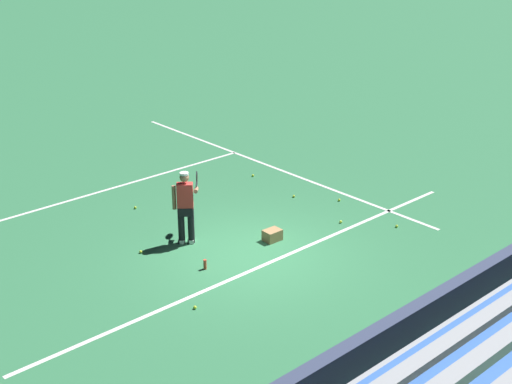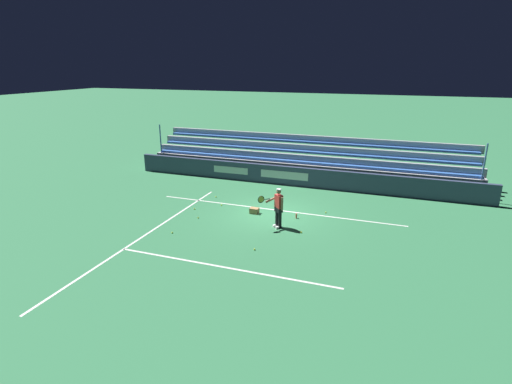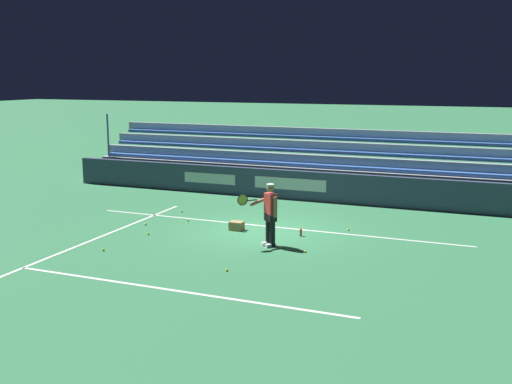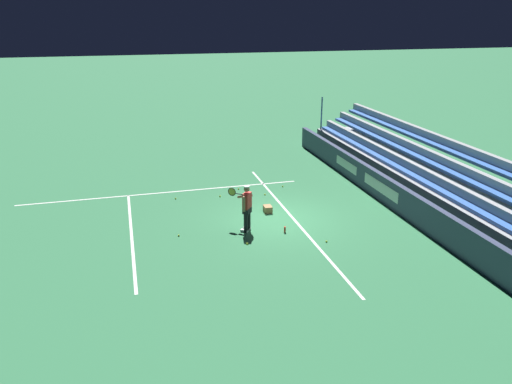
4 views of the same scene
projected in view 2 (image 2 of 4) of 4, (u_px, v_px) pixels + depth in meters
ground_plane at (272, 213)px, 18.64m from camera, size 160.00×160.00×0.00m
court_baseline_white at (275, 210)px, 19.08m from camera, size 12.00×0.10×0.01m
court_sideline_white at (147, 234)px, 16.39m from camera, size 0.10×12.00×0.01m
court_service_line_white at (223, 267)px, 13.71m from camera, size 8.22×0.10×0.01m
back_wall_sponsor_board at (297, 177)px, 22.67m from camera, size 20.30×0.25×1.10m
bleacher_stand at (305, 166)px, 24.25m from camera, size 19.28×2.40×2.95m
tennis_player at (278, 208)px, 16.79m from camera, size 0.99×0.78×1.71m
ball_box_cardboard at (254, 211)px, 18.62m from camera, size 0.41×0.31×0.26m
tennis_ball_stray_back at (326, 212)px, 18.68m from camera, size 0.07×0.07×0.07m
tennis_ball_far_left at (172, 233)px, 16.44m from camera, size 0.07×0.07×0.07m
tennis_ball_by_box at (301, 232)px, 16.47m from camera, size 0.07×0.07×0.07m
tennis_ball_near_player at (198, 218)px, 18.03m from camera, size 0.07×0.07×0.07m
tennis_ball_far_right at (222, 205)px, 19.64m from camera, size 0.07×0.07×0.07m
tennis_ball_toward_net at (255, 249)px, 14.95m from camera, size 0.07×0.07×0.07m
tennis_ball_midcourt at (216, 197)px, 20.86m from camera, size 0.07×0.07×0.07m
tennis_ball_on_baseline at (195, 209)px, 19.13m from camera, size 0.07×0.07×0.07m
water_bottle at (296, 216)px, 18.02m from camera, size 0.07×0.07×0.22m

